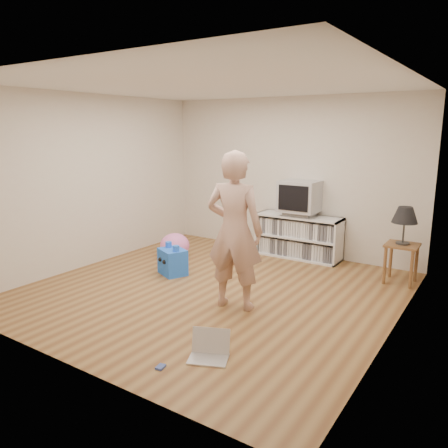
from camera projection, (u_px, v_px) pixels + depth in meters
ground at (213, 290)px, 5.76m from camera, size 4.50×4.50×0.00m
walls at (213, 192)px, 5.48m from camera, size 4.52×4.52×2.60m
ceiling at (212, 84)px, 5.21m from camera, size 4.50×4.50×0.01m
media_unit at (299, 236)px, 7.18m from camera, size 1.40×0.45×0.70m
dvd_deck at (299, 213)px, 7.09m from camera, size 0.45×0.35×0.07m
crt_tv at (300, 196)px, 7.02m from camera, size 0.60×0.53×0.50m
side_table at (402, 253)px, 5.95m from camera, size 0.42×0.42×0.55m
table_lamp at (405, 216)px, 5.84m from camera, size 0.34×0.34×0.52m
person at (235, 231)px, 5.03m from camera, size 0.75×0.57×1.85m
laptop at (210, 350)px, 4.06m from camera, size 0.44×0.41×0.25m
playing_cards at (161, 367)px, 3.88m from camera, size 0.08×0.10×0.02m
plush_blue at (173, 261)px, 6.35m from camera, size 0.49×0.45×0.46m
plush_pink at (175, 246)px, 7.16m from camera, size 0.52×0.52×0.41m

